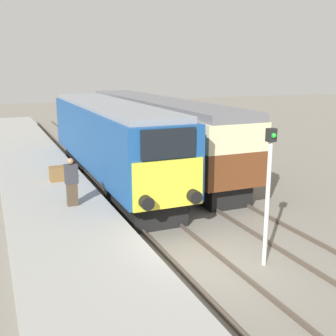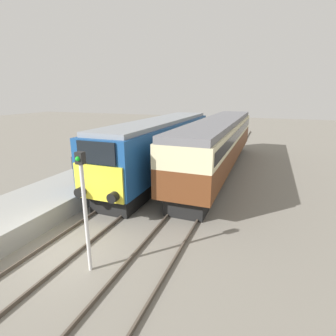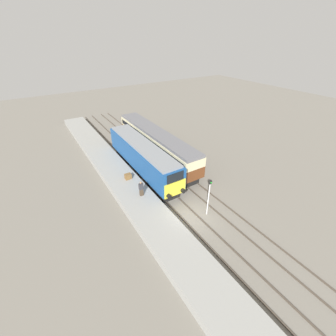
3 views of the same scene
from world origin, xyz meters
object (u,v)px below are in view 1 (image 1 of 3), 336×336
at_px(locomotive, 110,139).
at_px(person_on_platform, 72,182).
at_px(luggage_crate, 58,174).
at_px(signal_post, 268,186).
at_px(passenger_carriage, 155,125).

relative_size(locomotive, person_on_platform, 8.74).
distance_m(locomotive, luggage_crate, 3.35).
height_order(locomotive, signal_post, signal_post).
bearing_deg(luggage_crate, locomotive, 30.74).
bearing_deg(locomotive, signal_post, -80.52).
xyz_separation_m(passenger_carriage, luggage_crate, (-6.13, -4.35, -1.19)).
distance_m(passenger_carriage, luggage_crate, 7.61).
relative_size(passenger_carriage, signal_post, 4.46).
distance_m(locomotive, person_on_platform, 5.92).
distance_m(person_on_platform, signal_post, 6.75).
bearing_deg(person_on_platform, passenger_carriage, 51.94).
height_order(locomotive, person_on_platform, locomotive).
xyz_separation_m(locomotive, signal_post, (1.70, -10.18, 0.15)).
bearing_deg(locomotive, passenger_carriage, 38.76).
height_order(passenger_carriage, luggage_crate, passenger_carriage).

